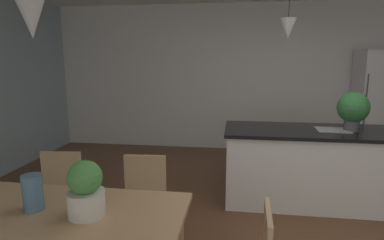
{
  "coord_description": "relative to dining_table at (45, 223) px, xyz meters",
  "views": [
    {
      "loc": [
        -0.61,
        -2.85,
        1.72
      ],
      "look_at": [
        -1.03,
        0.15,
        1.14
      ],
      "focal_mm": 29.98,
      "sensor_mm": 36.0,
      "label": 1
    }
  ],
  "objects": [
    {
      "name": "wall_back_kitchen",
      "position": [
        1.81,
        4.37,
        0.67
      ],
      "size": [
        10.0,
        0.12,
        2.7
      ],
      "primitive_type": "cube",
      "color": "white",
      "rests_on": "ground_plane"
    },
    {
      "name": "refrigerator",
      "position": [
        3.52,
        3.97,
        0.25
      ],
      "size": [
        0.67,
        0.67,
        1.86
      ],
      "color": "silver",
      "rests_on": "ground_plane"
    },
    {
      "name": "vase_on_dining_table",
      "position": [
        -0.08,
        0.02,
        0.19
      ],
      "size": [
        0.13,
        0.13,
        0.24
      ],
      "color": "slate",
      "rests_on": "dining_table"
    },
    {
      "name": "pendant_over_table",
      "position": [
        -0.03,
        0.1,
        1.28
      ],
      "size": [
        0.18,
        0.18,
        0.86
      ],
      "color": "black"
    },
    {
      "name": "chair_far_right",
      "position": [
        0.4,
        0.8,
        -0.21
      ],
      "size": [
        0.42,
        0.42,
        0.87
      ],
      "color": "tan",
      "rests_on": "ground_plane"
    },
    {
      "name": "chair_far_left",
      "position": [
        -0.41,
        0.8,
        -0.21
      ],
      "size": [
        0.43,
        0.43,
        0.87
      ],
      "color": "tan",
      "rests_on": "ground_plane"
    },
    {
      "name": "pendant_over_island_main",
      "position": [
        1.75,
        2.08,
        1.36
      ],
      "size": [
        0.18,
        0.18,
        0.77
      ],
      "color": "black"
    },
    {
      "name": "kitchen_island",
      "position": [
        2.18,
        2.08,
        -0.22
      ],
      "size": [
        2.21,
        0.84,
        0.91
      ],
      "color": "silver",
      "rests_on": "ground_plane"
    },
    {
      "name": "potted_plant_on_island",
      "position": [
        2.52,
        2.08,
        0.47
      ],
      "size": [
        0.35,
        0.35,
        0.45
      ],
      "color": "#4C4C51",
      "rests_on": "kitchen_island"
    },
    {
      "name": "potted_plant_on_table",
      "position": [
        0.29,
        0.0,
        0.25
      ],
      "size": [
        0.23,
        0.23,
        0.36
      ],
      "color": "beige",
      "rests_on": "dining_table"
    },
    {
      "name": "dining_table",
      "position": [
        0.0,
        0.0,
        0.0
      ],
      "size": [
        1.79,
        0.85,
        0.76
      ],
      "color": "tan",
      "rests_on": "ground_plane"
    }
  ]
}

